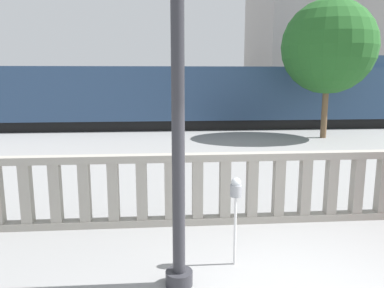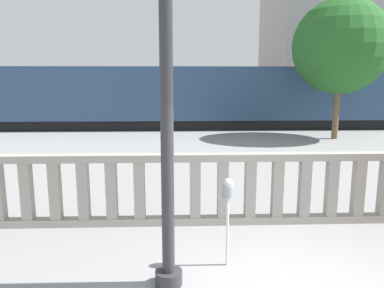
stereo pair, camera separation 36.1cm
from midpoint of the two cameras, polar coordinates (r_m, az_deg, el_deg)
balustrade at (r=7.40m, az=7.72°, el=-6.67°), size 12.37×0.24×1.40m
lamppost at (r=4.82m, az=-4.52°, el=19.18°), size 0.38×0.38×6.74m
parking_meter at (r=5.63m, az=4.86°, el=-7.75°), size 0.18×0.18×1.37m
train_near at (r=20.83m, az=-4.51°, el=7.27°), size 28.12×3.07×3.93m
building_block at (r=35.91m, az=18.48°, el=14.78°), size 11.15×9.70×11.92m
tree_left at (r=18.37m, az=19.56°, el=13.77°), size 4.21×4.21×6.25m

